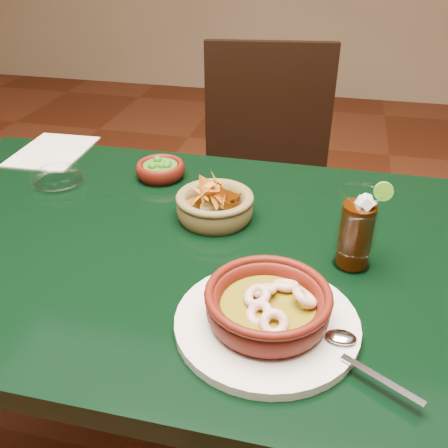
% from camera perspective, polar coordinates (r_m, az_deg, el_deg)
% --- Properties ---
extents(dining_table, '(1.20, 0.80, 0.75)m').
position_cam_1_polar(dining_table, '(1.04, -7.34, -6.02)').
color(dining_table, black).
rests_on(dining_table, ground).
extents(dining_chair, '(0.50, 0.50, 0.96)m').
position_cam_1_polar(dining_chair, '(1.67, 4.72, 4.57)').
color(dining_chair, black).
rests_on(dining_chair, ground).
extents(shrimp_plate, '(0.36, 0.28, 0.08)m').
position_cam_1_polar(shrimp_plate, '(0.75, 5.05, -9.77)').
color(shrimp_plate, silver).
rests_on(shrimp_plate, dining_table).
extents(chip_basket, '(0.19, 0.19, 0.12)m').
position_cam_1_polar(chip_basket, '(1.02, -1.03, 2.13)').
color(chip_basket, brown).
rests_on(chip_basket, dining_table).
extents(guacamole_ramekin, '(0.13, 0.13, 0.05)m').
position_cam_1_polar(guacamole_ramekin, '(1.20, -7.27, 6.24)').
color(guacamole_ramekin, '#440E07').
rests_on(guacamole_ramekin, dining_table).
extents(cola_drink, '(0.15, 0.15, 0.17)m').
position_cam_1_polar(cola_drink, '(0.89, 14.91, -0.68)').
color(cola_drink, white).
rests_on(cola_drink, dining_table).
extents(glass_ashtray, '(0.13, 0.13, 0.03)m').
position_cam_1_polar(glass_ashtray, '(1.23, -18.48, 5.07)').
color(glass_ashtray, white).
rests_on(glass_ashtray, dining_table).
extents(paper_menu, '(0.18, 0.24, 0.00)m').
position_cam_1_polar(paper_menu, '(1.41, -19.01, 7.87)').
color(paper_menu, beige).
rests_on(paper_menu, dining_table).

